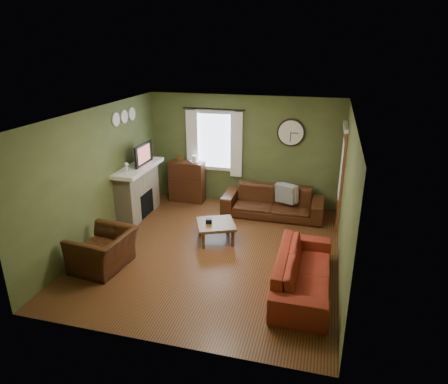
% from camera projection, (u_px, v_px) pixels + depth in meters
% --- Properties ---
extents(floor, '(4.60, 5.20, 0.00)m').
position_uv_depth(floor, '(214.00, 250.00, 7.62)').
color(floor, '#543018').
rests_on(floor, ground).
extents(ceiling, '(4.60, 5.20, 0.00)m').
position_uv_depth(ceiling, '(212.00, 113.00, 6.70)').
color(ceiling, white).
rests_on(ceiling, ground).
extents(wall_left, '(0.00, 5.20, 2.60)m').
position_uv_depth(wall_left, '(99.00, 176.00, 7.71)').
color(wall_left, '#4C5A2E').
rests_on(wall_left, ground).
extents(wall_right, '(0.00, 5.20, 2.60)m').
position_uv_depth(wall_right, '(346.00, 198.00, 6.61)').
color(wall_right, '#4C5A2E').
rests_on(wall_right, ground).
extents(wall_back, '(4.60, 0.00, 2.60)m').
position_uv_depth(wall_back, '(244.00, 150.00, 9.51)').
color(wall_back, '#4C5A2E').
rests_on(wall_back, ground).
extents(wall_front, '(4.60, 0.00, 2.60)m').
position_uv_depth(wall_front, '(152.00, 257.00, 4.81)').
color(wall_front, '#4C5A2E').
rests_on(wall_front, ground).
extents(fireplace, '(0.40, 1.40, 1.10)m').
position_uv_depth(fireplace, '(138.00, 193.00, 8.97)').
color(fireplace, tan).
rests_on(fireplace, floor).
extents(firebox, '(0.04, 0.60, 0.55)m').
position_uv_depth(firebox, '(147.00, 204.00, 9.01)').
color(firebox, black).
rests_on(firebox, fireplace).
extents(mantel, '(0.58, 1.60, 0.08)m').
position_uv_depth(mantel, '(137.00, 168.00, 8.75)').
color(mantel, white).
rests_on(mantel, fireplace).
extents(tv, '(0.08, 0.60, 0.35)m').
position_uv_depth(tv, '(140.00, 156.00, 8.81)').
color(tv, black).
rests_on(tv, mantel).
extents(tv_screen, '(0.02, 0.62, 0.36)m').
position_uv_depth(tv_screen, '(144.00, 154.00, 8.77)').
color(tv_screen, '#994C3F').
rests_on(tv_screen, mantel).
extents(medallion_left, '(0.28, 0.28, 0.03)m').
position_uv_depth(medallion_left, '(116.00, 119.00, 8.10)').
color(medallion_left, white).
rests_on(medallion_left, wall_left).
extents(medallion_mid, '(0.28, 0.28, 0.03)m').
position_uv_depth(medallion_mid, '(124.00, 117.00, 8.41)').
color(medallion_mid, white).
rests_on(medallion_mid, wall_left).
extents(medallion_right, '(0.28, 0.28, 0.03)m').
position_uv_depth(medallion_right, '(132.00, 114.00, 8.73)').
color(medallion_right, white).
rests_on(medallion_right, wall_left).
extents(window_pane, '(1.00, 0.02, 1.30)m').
position_uv_depth(window_pane, '(215.00, 141.00, 9.59)').
color(window_pane, silver).
rests_on(window_pane, wall_back).
extents(curtain_rod, '(0.03, 0.03, 1.50)m').
position_uv_depth(curtain_rod, '(214.00, 109.00, 9.23)').
color(curtain_rod, black).
rests_on(curtain_rod, wall_back).
extents(curtain_left, '(0.28, 0.04, 1.55)m').
position_uv_depth(curtain_left, '(192.00, 142.00, 9.65)').
color(curtain_left, white).
rests_on(curtain_left, wall_back).
extents(curtain_right, '(0.28, 0.04, 1.55)m').
position_uv_depth(curtain_right, '(236.00, 145.00, 9.39)').
color(curtain_right, white).
rests_on(curtain_right, wall_back).
extents(wall_clock, '(0.64, 0.06, 0.64)m').
position_uv_depth(wall_clock, '(291.00, 133.00, 9.03)').
color(wall_clock, white).
rests_on(wall_clock, wall_back).
extents(door, '(0.05, 0.90, 2.10)m').
position_uv_depth(door, '(341.00, 178.00, 8.38)').
color(door, brown).
rests_on(door, floor).
extents(bookshelf, '(0.85, 0.36, 1.01)m').
position_uv_depth(bookshelf, '(187.00, 182.00, 9.82)').
color(bookshelf, '#3A1C0E').
rests_on(bookshelf, floor).
extents(book, '(0.29, 0.29, 0.02)m').
position_uv_depth(book, '(190.00, 164.00, 9.61)').
color(book, '#4B3717').
rests_on(book, bookshelf).
extents(sofa_brown, '(2.25, 0.88, 0.66)m').
position_uv_depth(sofa_brown, '(273.00, 202.00, 9.04)').
color(sofa_brown, '#361A0C').
rests_on(sofa_brown, floor).
extents(pillow_left, '(0.46, 0.28, 0.44)m').
position_uv_depth(pillow_left, '(285.00, 194.00, 8.91)').
color(pillow_left, gray).
rests_on(pillow_left, sofa_brown).
extents(pillow_right, '(0.43, 0.28, 0.42)m').
position_uv_depth(pillow_right, '(289.00, 193.00, 8.95)').
color(pillow_right, gray).
rests_on(pillow_right, sofa_brown).
extents(sofa_red, '(0.84, 2.14, 0.63)m').
position_uv_depth(sofa_red, '(303.00, 271.00, 6.33)').
color(sofa_red, maroon).
rests_on(sofa_red, floor).
extents(armchair, '(0.99, 1.10, 0.66)m').
position_uv_depth(armchair, '(103.00, 250.00, 6.94)').
color(armchair, '#361A0C').
rests_on(armchair, floor).
extents(coffee_table, '(0.95, 0.95, 0.38)m').
position_uv_depth(coffee_table, '(216.00, 232.00, 7.93)').
color(coffee_table, '#4B3717').
rests_on(coffee_table, floor).
extents(tissue_box, '(0.15, 0.15, 0.09)m').
position_uv_depth(tissue_box, '(209.00, 222.00, 7.85)').
color(tissue_box, black).
rests_on(tissue_box, coffee_table).
extents(wine_glass_a, '(0.08, 0.08, 0.22)m').
position_uv_depth(wine_glass_a, '(126.00, 168.00, 8.23)').
color(wine_glass_a, white).
rests_on(wine_glass_a, mantel).
extents(wine_glass_b, '(0.07, 0.07, 0.20)m').
position_uv_depth(wine_glass_b, '(127.00, 168.00, 8.27)').
color(wine_glass_b, white).
rests_on(wine_glass_b, mantel).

